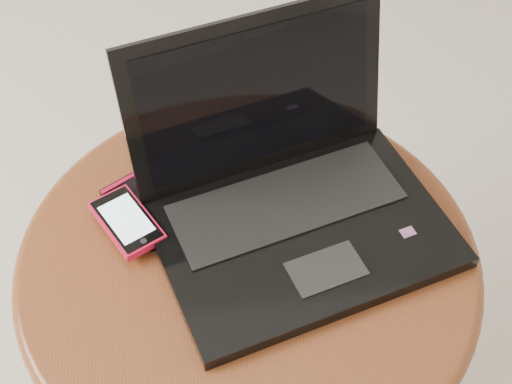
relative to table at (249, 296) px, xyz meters
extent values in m
plane|color=#BFB4A4|center=(0.00, 0.05, -0.38)|extent=(4.00, 4.00, 0.00)
cylinder|color=#522D0F|center=(0.00, 0.00, -0.14)|extent=(0.10, 0.10, 0.43)
cylinder|color=#5E3119|center=(0.00, 0.00, 0.09)|extent=(0.58, 0.58, 0.03)
torus|color=#5E3119|center=(0.00, 0.00, 0.09)|extent=(0.61, 0.61, 0.03)
cube|color=black|center=(0.07, 0.01, 0.11)|extent=(0.43, 0.35, 0.02)
cube|color=black|center=(0.06, 0.06, 0.12)|extent=(0.33, 0.20, 0.00)
cube|color=black|center=(0.09, -0.05, 0.12)|extent=(0.10, 0.08, 0.00)
cube|color=red|center=(0.21, -0.01, 0.12)|extent=(0.02, 0.02, 0.00)
cube|color=black|center=(0.03, 0.16, 0.23)|extent=(0.36, 0.15, 0.22)
cube|color=black|center=(0.03, 0.15, 0.23)|extent=(0.32, 0.13, 0.19)
cube|color=black|center=(-0.13, 0.09, 0.11)|extent=(0.12, 0.14, 0.01)
cube|color=maroon|center=(-0.16, 0.13, 0.12)|extent=(0.06, 0.04, 0.00)
cube|color=red|center=(-0.15, 0.06, 0.12)|extent=(0.10, 0.12, 0.01)
cube|color=black|center=(-0.15, 0.06, 0.13)|extent=(0.10, 0.12, 0.00)
cube|color=silver|center=(-0.15, 0.06, 0.13)|extent=(0.08, 0.09, 0.00)
cylinder|color=black|center=(-0.13, 0.02, 0.13)|extent=(0.01, 0.01, 0.00)
camera|label=1|loc=(-0.06, -0.57, 0.88)|focal=51.65mm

